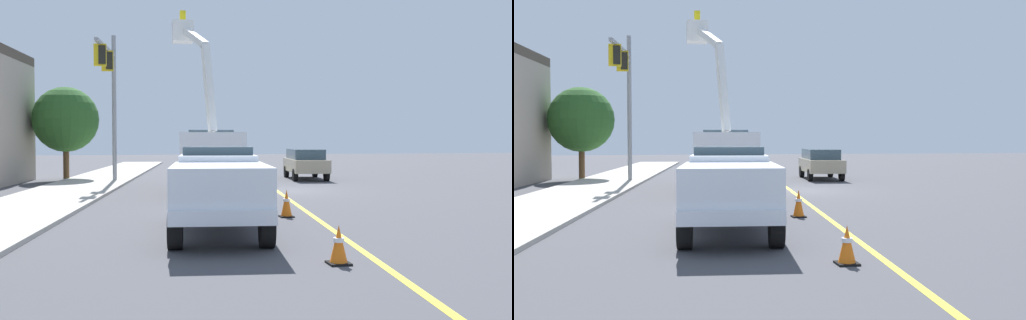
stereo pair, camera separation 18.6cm
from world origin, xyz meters
TOP-DOWN VIEW (x-y plane):
  - ground at (0.00, 0.00)m, footprint 120.00×120.00m
  - sidewalk_far_side at (0.97, 8.79)m, footprint 60.03×10.15m
  - lane_centre_stripe at (0.00, 0.00)m, footprint 49.72×5.63m
  - utility_bucket_truck at (0.59, 2.81)m, footprint 8.42×3.38m
  - service_pickup_truck at (-10.93, 4.05)m, footprint 5.80×2.70m
  - passing_minivan at (6.90, -3.32)m, footprint 4.98×2.41m
  - traffic_cone_leading at (-14.65, 2.39)m, footprint 0.40×0.40m
  - traffic_cone_mid_front at (-8.35, 1.73)m, footprint 0.40×0.40m
  - traffic_cone_mid_rear at (-1.39, 0.80)m, footprint 0.40×0.40m
  - traffic_cone_trailing at (4.23, 0.26)m, footprint 0.40×0.40m
  - traffic_signal_mast at (5.27, 7.29)m, footprint 5.14×0.84m
  - street_tree_right at (8.66, 9.82)m, footprint 3.57×3.57m

SIDE VIEW (x-z plane):
  - ground at x=0.00m, z-range 0.00..0.00m
  - lane_centre_stripe at x=0.00m, z-range 0.00..0.01m
  - sidewalk_far_side at x=0.97m, z-range 0.00..0.12m
  - traffic_cone_leading at x=-14.65m, z-range -0.01..0.71m
  - traffic_cone_trailing at x=4.23m, z-range -0.01..0.74m
  - traffic_cone_mid_front at x=-8.35m, z-range -0.01..0.79m
  - traffic_cone_mid_rear at x=-1.39m, z-range -0.01..0.84m
  - passing_minivan at x=6.90m, z-range 0.13..1.82m
  - service_pickup_truck at x=-10.93m, z-range 0.09..2.15m
  - utility_bucket_truck at x=0.59m, z-range -2.29..5.56m
  - street_tree_right at x=8.66m, z-range 0.77..5.89m
  - traffic_signal_mast at x=5.27m, z-range 1.22..8.88m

